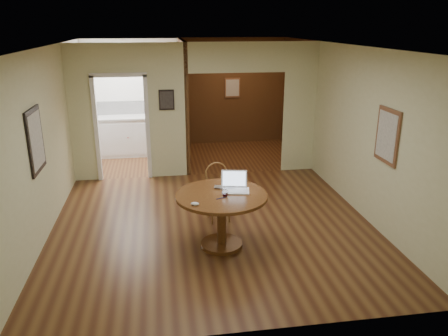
{
  "coord_description": "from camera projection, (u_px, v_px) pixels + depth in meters",
  "views": [
    {
      "loc": [
        -0.78,
        -6.18,
        3.06
      ],
      "look_at": [
        0.14,
        -0.2,
        1.03
      ],
      "focal_mm": 35.0,
      "sensor_mm": 36.0,
      "label": 1
    }
  ],
  "objects": [
    {
      "name": "pen",
      "position": [
        221.0,
        198.0,
        5.88
      ],
      "size": [
        0.14,
        0.05,
        0.01
      ],
      "primitive_type": "cylinder",
      "rotation": [
        0.0,
        1.57,
        0.32
      ],
      "color": "#0C1755",
      "rests_on": "dining_table"
    },
    {
      "name": "floor",
      "position": [
        213.0,
        226.0,
        6.88
      ],
      "size": [
        5.0,
        5.0,
        0.0
      ],
      "primitive_type": "plane",
      "color": "#472414",
      "rests_on": "ground"
    },
    {
      "name": "wine_glass",
      "position": [
        225.0,
        193.0,
        5.95
      ],
      "size": [
        0.09,
        0.09,
        0.1
      ],
      "primitive_type": null,
      "color": "white",
      "rests_on": "dining_table"
    },
    {
      "name": "dining_table",
      "position": [
        222.0,
        208.0,
        6.09
      ],
      "size": [
        1.28,
        1.28,
        0.8
      ],
      "rotation": [
        0.0,
        0.0,
        0.19
      ],
      "color": "brown",
      "rests_on": "ground"
    },
    {
      "name": "open_laptop",
      "position": [
        235.0,
        185.0,
        6.17
      ],
      "size": [
        0.41,
        0.38,
        0.26
      ],
      "rotation": [
        0.0,
        0.0,
        -0.19
      ],
      "color": "white",
      "rests_on": "dining_table"
    },
    {
      "name": "kitchen_cabinet",
      "position": [
        135.0,
        136.0,
        10.47
      ],
      "size": [
        2.06,
        0.6,
        0.94
      ],
      "color": "white",
      "rests_on": "ground"
    },
    {
      "name": "chair",
      "position": [
        218.0,
        188.0,
        7.01
      ],
      "size": [
        0.44,
        0.44,
        0.94
      ],
      "rotation": [
        0.0,
        0.0,
        0.11
      ],
      "color": "olive",
      "rests_on": "ground"
    },
    {
      "name": "grocery_bag",
      "position": [
        163.0,
        108.0,
        10.37
      ],
      "size": [
        0.36,
        0.31,
        0.34
      ],
      "primitive_type": "ellipsoid",
      "rotation": [
        0.0,
        0.0,
        -0.08
      ],
      "color": "beige",
      "rests_on": "kitchen_cabinet"
    },
    {
      "name": "closed_laptop",
      "position": [
        224.0,
        188.0,
        6.2
      ],
      "size": [
        0.33,
        0.25,
        0.02
      ],
      "primitive_type": "imported",
      "rotation": [
        0.0,
        0.0,
        -0.23
      ],
      "color": "#B9BABF",
      "rests_on": "dining_table"
    },
    {
      "name": "room_shell",
      "position": [
        173.0,
        110.0,
        9.31
      ],
      "size": [
        5.2,
        7.5,
        5.0
      ],
      "color": "silver",
      "rests_on": "ground"
    },
    {
      "name": "mouse",
      "position": [
        195.0,
        204.0,
        5.65
      ],
      "size": [
        0.12,
        0.09,
        0.05
      ],
      "primitive_type": "ellipsoid",
      "rotation": [
        0.0,
        0.0,
        -0.28
      ],
      "color": "white",
      "rests_on": "dining_table"
    }
  ]
}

